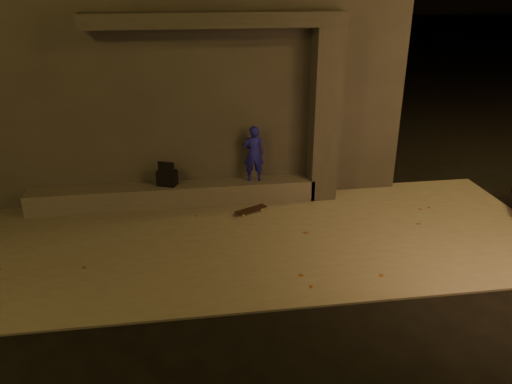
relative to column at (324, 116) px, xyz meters
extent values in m
plane|color=black|center=(-1.70, -3.75, -1.84)|extent=(120.00, 120.00, 0.00)
cube|color=slate|center=(-1.70, -1.75, -1.82)|extent=(11.00, 4.40, 0.04)
cube|color=#3B3935|center=(-2.70, 2.75, 0.76)|extent=(9.00, 5.00, 5.20)
cube|color=#595550|center=(-3.20, 0.00, -1.58)|extent=(6.00, 0.55, 0.45)
cube|color=#3B3935|center=(0.00, 0.00, 0.00)|extent=(0.55, 0.55, 3.60)
cube|color=#3B3935|center=(-2.20, 0.05, 1.94)|extent=(5.00, 0.70, 0.28)
imported|color=#18189F|center=(-1.49, 0.00, -0.75)|extent=(0.45, 0.30, 1.21)
cube|color=black|center=(-3.32, 0.00, -1.19)|extent=(0.45, 0.38, 0.32)
cube|color=black|center=(-3.32, 0.00, -0.92)|extent=(0.33, 0.17, 0.23)
cube|color=black|center=(-1.65, -0.65, -1.73)|extent=(0.71, 0.48, 0.01)
cylinder|color=tan|center=(-1.47, -0.48, -1.78)|extent=(0.06, 0.05, 0.05)
cylinder|color=tan|center=(-1.41, -0.60, -1.78)|extent=(0.06, 0.05, 0.05)
cylinder|color=tan|center=(-1.89, -0.70, -1.78)|extent=(0.06, 0.05, 0.05)
cylinder|color=tan|center=(-1.82, -0.82, -1.78)|extent=(0.06, 0.05, 0.05)
cube|color=#99999E|center=(-1.44, -0.54, -1.75)|extent=(0.11, 0.15, 0.01)
cube|color=#99999E|center=(-1.85, -0.76, -1.75)|extent=(0.11, 0.15, 0.01)
camera|label=1|loc=(-2.89, -9.86, 2.66)|focal=35.00mm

